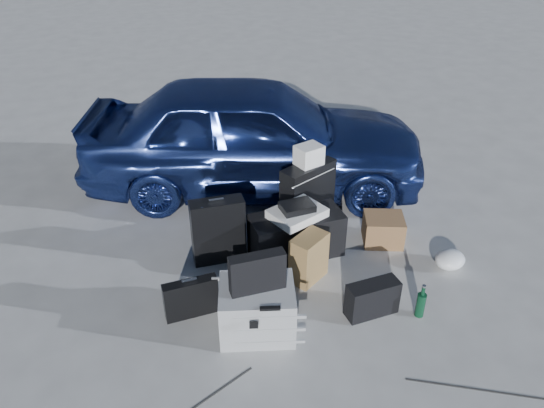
# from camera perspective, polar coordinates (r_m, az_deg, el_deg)

# --- Properties ---
(ground) EXTENTS (60.00, 60.00, 0.00)m
(ground) POSITION_cam_1_polar(r_m,az_deg,el_deg) (4.13, 5.16, -12.16)
(ground) COLOR #B1B0AC
(ground) RESTS_ON ground
(car) EXTENTS (3.76, 2.72, 1.19)m
(car) POSITION_cam_1_polar(r_m,az_deg,el_deg) (5.52, -1.91, 7.43)
(car) COLOR navy
(car) RESTS_ON ground
(pelican_case) EXTENTS (0.66, 0.60, 0.39)m
(pelican_case) POSITION_cam_1_polar(r_m,az_deg,el_deg) (3.91, -1.61, -11.24)
(pelican_case) COLOR #A4A7AA
(pelican_case) RESTS_ON ground
(laptop_bag) EXTENTS (0.40, 0.14, 0.29)m
(laptop_bag) POSITION_cam_1_polar(r_m,az_deg,el_deg) (3.68, -1.59, -7.39)
(laptop_bag) COLOR black
(laptop_bag) RESTS_ON pelican_case
(briefcase) EXTENTS (0.41, 0.12, 0.32)m
(briefcase) POSITION_cam_1_polar(r_m,az_deg,el_deg) (4.09, -8.69, -9.98)
(briefcase) COLOR black
(briefcase) RESTS_ON ground
(suitcase_left) EXTENTS (0.47, 0.23, 0.59)m
(suitcase_left) POSITION_cam_1_polar(r_m,az_deg,el_deg) (4.54, -5.80, -2.88)
(suitcase_left) COLOR black
(suitcase_left) RESTS_ON ground
(suitcase_right) EXTENTS (0.58, 0.36, 0.65)m
(suitcase_right) POSITION_cam_1_polar(r_m,az_deg,el_deg) (4.95, 3.83, 0.83)
(suitcase_right) COLOR black
(suitcase_right) RESTS_ON ground
(white_carton) EXTENTS (0.26, 0.22, 0.18)m
(white_carton) POSITION_cam_1_polar(r_m,az_deg,el_deg) (4.77, 3.99, 5.27)
(white_carton) COLOR white
(white_carton) RESTS_ON suitcase_right
(duffel_bag) EXTENTS (0.83, 0.41, 0.40)m
(duffel_bag) POSITION_cam_1_polar(r_m,az_deg,el_deg) (4.63, 2.64, -3.38)
(duffel_bag) COLOR black
(duffel_bag) RESTS_ON ground
(flat_box_white) EXTENTS (0.51, 0.43, 0.08)m
(flat_box_white) POSITION_cam_1_polar(r_m,az_deg,el_deg) (4.48, 2.73, -1.01)
(flat_box_white) COLOR white
(flat_box_white) RESTS_ON duffel_bag
(flat_box_black) EXTENTS (0.28, 0.21, 0.06)m
(flat_box_black) POSITION_cam_1_polar(r_m,az_deg,el_deg) (4.44, 2.72, -0.30)
(flat_box_black) COLOR black
(flat_box_black) RESTS_ON flat_box_white
(kraft_bag) EXTENTS (0.36, 0.30, 0.41)m
(kraft_bag) POSITION_cam_1_polar(r_m,az_deg,el_deg) (4.36, 3.97, -5.80)
(kraft_bag) COLOR olive
(kraft_bag) RESTS_ON ground
(cardboard_box) EXTENTS (0.45, 0.43, 0.26)m
(cardboard_box) POSITION_cam_1_polar(r_m,az_deg,el_deg) (4.92, 11.87, -2.70)
(cardboard_box) COLOR brown
(cardboard_box) RESTS_ON ground
(plastic_bag) EXTENTS (0.32, 0.28, 0.15)m
(plastic_bag) POSITION_cam_1_polar(r_m,az_deg,el_deg) (4.80, 18.60, -5.68)
(plastic_bag) COLOR white
(plastic_bag) RESTS_ON ground
(messenger_bag) EXTENTS (0.41, 0.17, 0.28)m
(messenger_bag) POSITION_cam_1_polar(r_m,az_deg,el_deg) (4.14, 10.73, -9.98)
(messenger_bag) COLOR black
(messenger_bag) RESTS_ON ground
(green_bottle) EXTENTS (0.09, 0.09, 0.28)m
(green_bottle) POSITION_cam_1_polar(r_m,az_deg,el_deg) (4.20, 15.76, -10.03)
(green_bottle) COLOR #0B321C
(green_bottle) RESTS_ON ground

